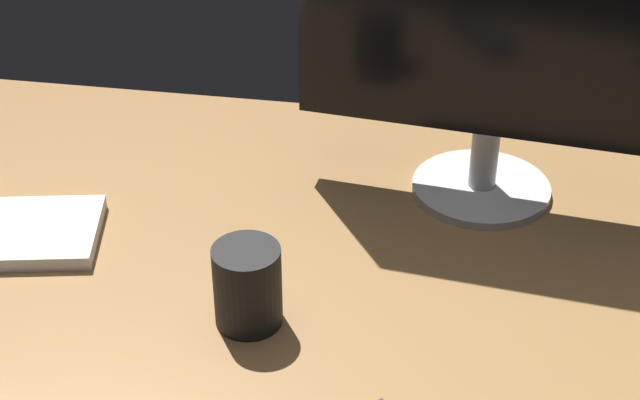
{
  "coord_description": "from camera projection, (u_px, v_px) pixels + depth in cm",
  "views": [
    {
      "loc": [
        23.6,
        -94.12,
        75.17
      ],
      "look_at": [
        6.59,
        6.07,
        8.0
      ],
      "focal_mm": 55.25,
      "sensor_mm": 36.0,
      "label": 1
    }
  ],
  "objects": [
    {
      "name": "desk",
      "position": [
        259.0,
        269.0,
        1.22
      ],
      "size": [
        140.0,
        84.0,
        2.0
      ],
      "primitive_type": "cube",
      "color": "olive",
      "rests_on": "ground"
    },
    {
      "name": "coffee_mug",
      "position": [
        248.0,
        286.0,
        1.09
      ],
      "size": [
        7.69,
        7.69,
        9.89
      ],
      "primitive_type": "cylinder",
      "color": "black",
      "rests_on": "desk"
    },
    {
      "name": "monitor",
      "position": [
        500.0,
        15.0,
        1.2
      ],
      "size": [
        50.78,
        18.78,
        47.65
      ],
      "rotation": [
        0.0,
        0.0,
        -0.11
      ],
      "color": "#BEBEBE",
      "rests_on": "desk"
    }
  ]
}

